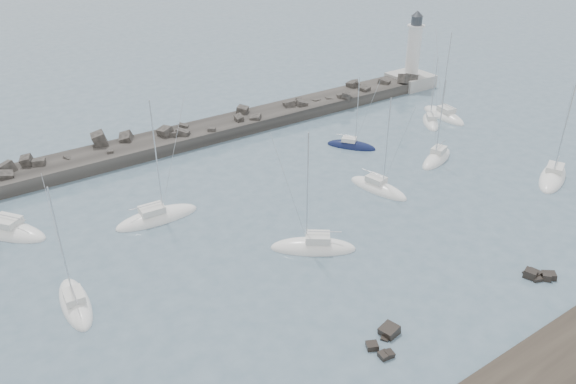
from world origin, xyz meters
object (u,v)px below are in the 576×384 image
at_px(sailboat_1, 5,231).
at_px(sailboat_3, 75,304).
at_px(sailboat_8, 437,159).
at_px(sailboat_7, 351,146).
at_px(sailboat_5, 313,248).
at_px(sailboat_9, 444,116).
at_px(sailboat_11, 430,122).
at_px(sailboat_6, 378,189).
at_px(lighthouse, 411,70).
at_px(sailboat_10, 552,178).
at_px(sailboat_4, 157,218).

relative_size(sailboat_1, sailboat_3, 1.29).
bearing_deg(sailboat_8, sailboat_7, 124.35).
bearing_deg(sailboat_5, sailboat_9, 24.26).
distance_m(sailboat_3, sailboat_7, 45.29).
height_order(sailboat_3, sailboat_5, sailboat_5).
xyz_separation_m(sailboat_8, sailboat_11, (9.49, 9.95, -0.01)).
xyz_separation_m(sailboat_6, sailboat_8, (12.60, 1.76, 0.01)).
bearing_deg(lighthouse, sailboat_11, -125.43).
bearing_deg(sailboat_8, lighthouse, 51.12).
height_order(sailboat_3, sailboat_6, sailboat_6).
xyz_separation_m(lighthouse, sailboat_9, (-7.05, -14.66, -2.94)).
bearing_deg(sailboat_7, sailboat_9, 1.52).
relative_size(sailboat_3, sailboat_11, 1.13).
height_order(sailboat_5, sailboat_6, sailboat_5).
height_order(lighthouse, sailboat_3, lighthouse).
bearing_deg(sailboat_10, sailboat_11, 86.79).
bearing_deg(sailboat_3, sailboat_9, 11.57).
relative_size(sailboat_1, sailboat_6, 1.26).
distance_m(sailboat_4, sailboat_7, 31.53).
bearing_deg(sailboat_3, sailboat_7, 16.06).
bearing_deg(sailboat_5, sailboat_8, 15.60).
xyz_separation_m(sailboat_6, sailboat_7, (5.66, 11.91, -0.01)).
relative_size(lighthouse, sailboat_5, 1.01).
relative_size(sailboat_7, sailboat_10, 0.75).
distance_m(sailboat_1, sailboat_5, 34.16).
height_order(lighthouse, sailboat_10, sailboat_10).
relative_size(sailboat_4, sailboat_9, 1.04).
relative_size(sailboat_1, sailboat_11, 1.46).
distance_m(sailboat_6, sailboat_9, 28.82).
height_order(sailboat_6, sailboat_7, sailboat_6).
bearing_deg(sailboat_6, sailboat_10, -27.20).
height_order(sailboat_5, sailboat_10, sailboat_10).
bearing_deg(sailboat_3, sailboat_6, 0.95).
relative_size(sailboat_5, sailboat_8, 1.13).
xyz_separation_m(sailboat_10, sailboat_11, (1.26, 22.41, 0.01)).
distance_m(sailboat_3, sailboat_11, 61.21).
distance_m(sailboat_4, sailboat_6, 27.33).
bearing_deg(sailboat_11, sailboat_4, -176.95).
bearing_deg(sailboat_8, sailboat_10, -56.57).
distance_m(lighthouse, sailboat_1, 74.55).
distance_m(sailboat_4, sailboat_9, 51.84).
height_order(sailboat_9, sailboat_11, sailboat_9).
distance_m(sailboat_3, sailboat_5, 23.90).
relative_size(sailboat_1, sailboat_5, 1.17).
bearing_deg(sailboat_1, sailboat_5, -40.13).
distance_m(sailboat_9, sailboat_11, 3.98).
bearing_deg(sailboat_5, sailboat_10, -7.87).
xyz_separation_m(sailboat_8, sailboat_9, (13.39, 10.69, -0.01)).
bearing_deg(sailboat_10, sailboat_3, 170.26).
height_order(sailboat_5, sailboat_9, sailboat_9).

